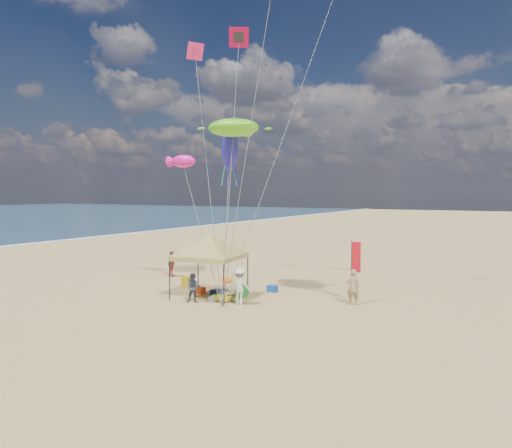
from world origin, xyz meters
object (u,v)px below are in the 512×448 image
object	(u,v)px
feather_flag	(355,261)
person_near_b	(193,288)
chair_yellow	(187,282)
cooler_blue	(272,289)
person_near_a	(353,287)
person_near_c	(240,286)
cooler_red	(200,290)
canopy_tent	(210,237)
chair_green	(242,291)
beach_cart	(221,298)
person_far_a	(172,264)

from	to	relation	value
feather_flag	person_near_b	distance (m)	8.40
chair_yellow	person_near_b	xyz separation A→B (m)	(2.58, -2.86, 0.41)
cooler_blue	person_near_a	bearing A→B (deg)	-8.43
chair_yellow	person_near_a	world-z (taller)	person_near_a
chair_yellow	person_near_c	xyz separation A→B (m)	(4.84, -2.03, 0.60)
cooler_red	person_near_c	xyz separation A→B (m)	(3.25, -1.10, 0.76)
canopy_tent	cooler_red	world-z (taller)	canopy_tent
chair_green	chair_yellow	bearing A→B (deg)	172.32
feather_flag	person_near_b	bearing A→B (deg)	-148.95
canopy_tent	beach_cart	world-z (taller)	canopy_tent
chair_green	feather_flag	bearing A→B (deg)	19.20
canopy_tent	chair_green	world-z (taller)	canopy_tent
cooler_blue	beach_cart	xyz separation A→B (m)	(-1.18, -3.44, 0.01)
person_near_a	person_far_a	world-z (taller)	person_near_a
feather_flag	person_far_a	size ratio (longest dim) A/B	1.85
chair_yellow	cooler_blue	bearing A→B (deg)	17.12
person_far_a	cooler_blue	bearing A→B (deg)	-116.11
chair_yellow	feather_flag	bearing A→B (deg)	8.31
person_near_c	person_near_b	bearing A→B (deg)	11.27
cooler_blue	cooler_red	bearing A→B (deg)	-143.50
person_near_a	person_near_b	world-z (taller)	person_near_a
person_near_c	chair_green	bearing A→B (deg)	-70.93
cooler_blue	beach_cart	distance (m)	3.64
feather_flag	person_near_c	bearing A→B (deg)	-144.61
person_far_a	chair_green	bearing A→B (deg)	-131.36
canopy_tent	person_near_c	bearing A→B (deg)	-16.89
cooler_blue	chair_yellow	size ratio (longest dim) A/B	0.77
cooler_red	person_near_c	size ratio (longest dim) A/B	0.29
feather_flag	person_near_c	xyz separation A→B (m)	(-4.84, -3.44, -1.17)
chair_green	person_near_c	size ratio (longest dim) A/B	0.37
canopy_tent	chair_green	size ratio (longest dim) A/B	8.92
chair_yellow	person_near_c	world-z (taller)	person_near_c
person_near_b	person_far_a	world-z (taller)	person_far_a
beach_cart	cooler_blue	bearing A→B (deg)	71.02
person_near_a	person_far_a	bearing A→B (deg)	-44.76
chair_yellow	person_near_c	distance (m)	5.28
person_near_a	person_far_a	size ratio (longest dim) A/B	1.04
canopy_tent	feather_flag	distance (m)	7.73
person_near_a	person_near_c	size ratio (longest dim) A/B	0.95
person_near_c	person_far_a	bearing A→B (deg)	-39.05
chair_yellow	person_near_b	size ratio (longest dim) A/B	0.46
cooler_red	chair_green	xyz separation A→B (m)	(2.47, 0.38, 0.16)
feather_flag	chair_green	bearing A→B (deg)	-160.80
chair_green	beach_cart	xyz separation A→B (m)	(-0.38, -1.40, -0.15)
beach_cart	person_near_b	bearing A→B (deg)	-140.04
cooler_blue	chair_yellow	xyz separation A→B (m)	(-4.86, -1.50, 0.16)
cooler_red	person_far_a	xyz separation A→B (m)	(-4.97, 3.65, 0.67)
chair_green	person_near_c	bearing A→B (deg)	-61.91
canopy_tent	chair_yellow	size ratio (longest dim) A/B	8.92
beach_cart	person_near_c	size ratio (longest dim) A/B	0.48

